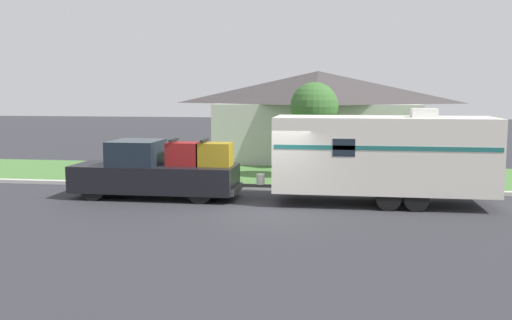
% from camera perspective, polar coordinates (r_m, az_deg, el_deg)
% --- Properties ---
extents(ground_plane, '(120.00, 120.00, 0.00)m').
position_cam_1_polar(ground_plane, '(18.11, 1.39, -5.02)').
color(ground_plane, '#2D2D33').
extents(curb_strip, '(80.00, 0.30, 0.14)m').
position_cam_1_polar(curb_strip, '(21.76, 2.61, -2.80)').
color(curb_strip, beige).
rests_on(curb_strip, ground_plane).
extents(lawn_strip, '(80.00, 7.00, 0.03)m').
position_cam_1_polar(lawn_strip, '(25.36, 3.45, -1.53)').
color(lawn_strip, '#477538').
rests_on(lawn_strip, ground_plane).
extents(house_across_street, '(11.19, 7.19, 4.79)m').
position_cam_1_polar(house_across_street, '(31.28, 6.19, 4.61)').
color(house_across_street, '#B2B2A8').
rests_on(house_across_street, ground_plane).
extents(pickup_truck, '(5.83, 2.03, 2.09)m').
position_cam_1_polar(pickup_truck, '(20.34, -9.91, -1.14)').
color(pickup_truck, black).
rests_on(pickup_truck, ground_plane).
extents(travel_trailer, '(8.27, 2.42, 3.18)m').
position_cam_1_polar(travel_trailer, '(19.27, 12.57, 0.57)').
color(travel_trailer, black).
rests_on(travel_trailer, ground_plane).
extents(mailbox, '(0.48, 0.20, 1.24)m').
position_cam_1_polar(mailbox, '(22.54, 12.43, -0.35)').
color(mailbox, brown).
rests_on(mailbox, ground_plane).
extents(tree_in_yard, '(2.03, 2.03, 4.11)m').
position_cam_1_polar(tree_in_yard, '(24.31, 5.85, 5.31)').
color(tree_in_yard, brown).
rests_on(tree_in_yard, ground_plane).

